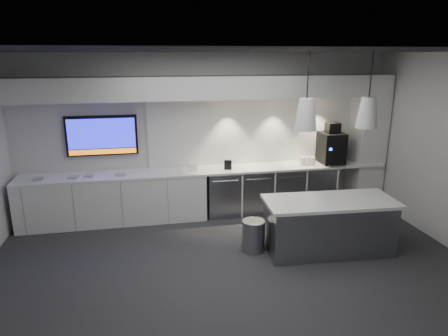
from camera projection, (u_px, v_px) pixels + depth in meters
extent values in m
plane|color=#2C2C2E|center=(234.00, 272.00, 5.62)|extent=(7.00, 7.00, 0.00)
plane|color=black|center=(236.00, 51.00, 4.80)|extent=(7.00, 7.00, 0.00)
plane|color=silver|center=(206.00, 134.00, 7.57)|extent=(7.00, 0.00, 7.00)
plane|color=silver|center=(312.00, 265.00, 2.85)|extent=(7.00, 0.00, 7.00)
cube|color=white|center=(209.00, 170.00, 7.43)|extent=(6.80, 0.65, 0.04)
cube|color=white|center=(114.00, 199.00, 7.23)|extent=(3.30, 0.63, 0.86)
cube|color=gray|center=(222.00, 193.00, 7.60)|extent=(0.60, 0.61, 0.85)
cube|color=gray|center=(254.00, 190.00, 7.72)|extent=(0.60, 0.61, 0.85)
cube|color=gray|center=(285.00, 188.00, 7.84)|extent=(0.60, 0.61, 0.85)
cube|color=gray|center=(315.00, 186.00, 7.96)|extent=(0.60, 0.61, 0.85)
cube|color=white|center=(267.00, 130.00, 7.76)|extent=(4.60, 0.03, 1.30)
cube|color=white|center=(208.00, 87.00, 7.04)|extent=(6.90, 0.60, 0.40)
cube|color=white|center=(367.00, 141.00, 7.94)|extent=(0.55, 0.55, 2.60)
cube|color=black|center=(102.00, 136.00, 7.15)|extent=(1.25, 0.06, 0.72)
cube|color=#1417C0|center=(102.00, 134.00, 7.11)|extent=(1.17, 0.00, 0.54)
cube|color=orange|center=(103.00, 152.00, 7.20)|extent=(1.17, 0.00, 0.09)
cube|color=gray|center=(328.00, 227.00, 6.15)|extent=(1.93, 0.86, 0.79)
cube|color=white|center=(330.00, 201.00, 6.03)|extent=(2.02, 0.96, 0.05)
cylinder|color=gray|center=(253.00, 236.00, 6.19)|extent=(0.41, 0.41, 0.50)
cube|color=black|center=(331.00, 148.00, 7.83)|extent=(0.44, 0.49, 0.60)
cube|color=black|center=(333.00, 128.00, 7.72)|extent=(0.24, 0.24, 0.20)
cube|color=gray|center=(336.00, 165.00, 7.66)|extent=(0.33, 0.20, 0.03)
cube|color=black|center=(228.00, 165.00, 7.39)|extent=(0.14, 0.05, 0.18)
cube|color=white|center=(193.00, 168.00, 7.26)|extent=(0.18, 0.05, 0.14)
cube|color=#9C9C9C|center=(38.00, 179.00, 6.80)|extent=(0.16, 0.16, 0.02)
cube|color=#9C9C9C|center=(74.00, 177.00, 6.91)|extent=(0.20, 0.20, 0.02)
cube|color=#9C9C9C|center=(89.00, 176.00, 7.00)|extent=(0.18, 0.18, 0.02)
cube|color=#9C9C9C|center=(121.00, 175.00, 7.05)|extent=(0.20, 0.20, 0.02)
cone|color=white|center=(306.00, 114.00, 5.58)|extent=(0.31, 0.31, 0.45)
cylinder|color=black|center=(308.00, 72.00, 5.42)|extent=(0.02, 0.02, 0.70)
cone|color=white|center=(368.00, 113.00, 5.76)|extent=(0.31, 0.31, 0.45)
cylinder|color=black|center=(372.00, 72.00, 5.60)|extent=(0.02, 0.02, 0.70)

